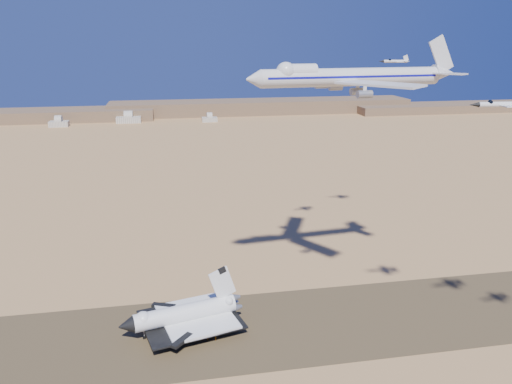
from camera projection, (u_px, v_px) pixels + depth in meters
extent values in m
plane|color=tan|center=(219.00, 332.00, 176.71)|extent=(1200.00, 1200.00, 0.00)
cube|color=brown|center=(219.00, 332.00, 176.70)|extent=(600.00, 50.00, 0.06)
cube|color=#7F5F46|center=(0.00, 116.00, 626.16)|extent=(380.00, 60.00, 14.00)
cube|color=#7F5F46|center=(262.00, 107.00, 702.65)|extent=(420.00, 60.00, 18.00)
cube|color=#7F5F46|center=(455.00, 107.00, 723.42)|extent=(300.00, 60.00, 11.00)
cube|color=beige|center=(59.00, 124.00, 593.93)|extent=(22.00, 14.00, 6.50)
cube|color=beige|center=(129.00, 120.00, 621.60)|extent=(30.00, 15.00, 7.50)
cube|color=beige|center=(210.00, 120.00, 629.62)|extent=(19.00, 12.50, 5.50)
cylinder|color=silver|center=(184.00, 313.00, 176.37)|extent=(36.15, 14.49, 6.25)
cone|color=black|center=(126.00, 326.00, 168.48)|extent=(6.28, 6.95, 5.93)
sphere|color=silver|center=(143.00, 320.00, 170.48)|extent=(5.80, 5.80, 5.80)
cube|color=silver|center=(197.00, 317.00, 178.85)|extent=(30.16, 31.80, 1.00)
cube|color=black|center=(191.00, 319.00, 178.13)|extent=(38.83, 33.90, 0.56)
cube|color=silver|center=(222.00, 283.00, 179.45)|extent=(10.23, 3.20, 12.85)
cylinder|color=gray|center=(144.00, 334.00, 172.17)|extent=(0.40, 0.40, 3.57)
cylinder|color=black|center=(144.00, 337.00, 172.51)|extent=(1.31, 0.78, 1.23)
cylinder|color=gray|center=(208.00, 329.00, 175.53)|extent=(0.40, 0.40, 3.57)
cylinder|color=black|center=(208.00, 332.00, 175.87)|extent=(1.31, 0.78, 1.23)
cylinder|color=gray|center=(198.00, 314.00, 185.27)|extent=(0.40, 0.40, 3.57)
cylinder|color=black|center=(198.00, 316.00, 185.62)|extent=(1.31, 0.78, 1.23)
cylinder|color=silver|center=(352.00, 77.00, 169.80)|extent=(65.08, 12.04, 6.10)
cone|color=silver|center=(253.00, 79.00, 160.85)|extent=(5.31, 6.51, 6.10)
sphere|color=silver|center=(286.00, 72.00, 163.03)|extent=(6.29, 6.29, 6.29)
cube|color=silver|center=(379.00, 84.00, 156.58)|extent=(22.86, 28.60, 0.67)
cube|color=silver|center=(338.00, 77.00, 184.66)|extent=(18.95, 29.68, 0.67)
cube|color=silver|center=(450.00, 74.00, 172.64)|extent=(10.33, 11.58, 0.48)
cube|color=silver|center=(429.00, 71.00, 184.05)|extent=(9.14, 11.71, 0.48)
cube|color=silver|center=(441.00, 55.00, 176.53)|extent=(10.88, 1.66, 13.62)
cylinder|color=gray|center=(357.00, 92.00, 162.58)|extent=(4.97, 2.91, 2.48)
cylinder|color=gray|center=(364.00, 94.00, 154.19)|extent=(4.97, 2.91, 2.48)
cylinder|color=gray|center=(336.00, 87.00, 178.38)|extent=(4.97, 2.91, 2.48)
cylinder|color=gray|center=(321.00, 85.00, 185.78)|extent=(4.97, 2.91, 2.48)
imported|color=orange|center=(200.00, 337.00, 171.83)|extent=(0.55, 0.76, 1.93)
imported|color=orange|center=(216.00, 338.00, 171.63)|extent=(0.67, 0.97, 1.84)
imported|color=orange|center=(208.00, 338.00, 171.58)|extent=(1.24, 0.94, 1.88)
cylinder|color=silver|center=(501.00, 104.00, 135.01)|extent=(12.65, 2.38, 1.47)
cone|color=black|center=(474.00, 105.00, 134.24)|extent=(2.82, 1.56, 1.36)
sphere|color=black|center=(490.00, 103.00, 134.54)|extent=(1.47, 1.47, 1.47)
cube|color=silver|center=(504.00, 105.00, 135.18)|extent=(4.27, 8.63, 0.26)
cylinder|color=silver|center=(345.00, 76.00, 214.74)|extent=(10.82, 3.83, 1.26)
cone|color=black|center=(333.00, 76.00, 212.18)|extent=(2.56, 1.70, 1.17)
sphere|color=black|center=(340.00, 75.00, 213.54)|extent=(1.26, 1.26, 1.26)
cube|color=silver|center=(347.00, 76.00, 215.14)|extent=(4.80, 7.77, 0.23)
cube|color=silver|center=(354.00, 76.00, 216.51)|extent=(3.01, 4.86, 0.18)
cube|color=silver|center=(355.00, 73.00, 216.21)|extent=(2.70, 0.88, 3.05)
cylinder|color=silver|center=(395.00, 61.00, 232.20)|extent=(11.44, 2.14, 1.33)
cone|color=black|center=(381.00, 61.00, 231.49)|extent=(2.55, 1.41, 1.23)
sphere|color=black|center=(390.00, 60.00, 231.76)|extent=(1.33, 1.33, 1.33)
cube|color=silver|center=(397.00, 62.00, 232.35)|extent=(3.86, 7.80, 0.24)
cube|color=silver|center=(405.00, 61.00, 232.68)|extent=(2.42, 4.88, 0.19)
cube|color=silver|center=(406.00, 58.00, 232.32)|extent=(2.88, 0.44, 3.21)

